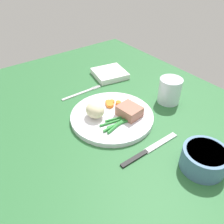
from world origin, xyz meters
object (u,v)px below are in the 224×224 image
at_px(fork, 82,93).
at_px(water_glass, 169,92).
at_px(salad_bowl, 204,158).
at_px(napkin, 110,74).
at_px(dinner_plate, 112,116).
at_px(meat_portion, 129,111).
at_px(knife, 149,150).

xyz_separation_m(fork, water_glass, (0.23, 0.22, 0.04)).
xyz_separation_m(salad_bowl, napkin, (-0.53, 0.10, -0.02)).
distance_m(dinner_plate, napkin, 0.29).
distance_m(water_glass, salad_bowl, 0.30).
bearing_deg(water_glass, meat_portion, -91.44).
bearing_deg(dinner_plate, meat_portion, 49.40).
relative_size(water_glass, salad_bowl, 0.79).
relative_size(dinner_plate, fork, 1.62).
distance_m(knife, salad_bowl, 0.14).
bearing_deg(salad_bowl, knife, -150.39).
bearing_deg(knife, dinner_plate, -179.06).
relative_size(meat_portion, knife, 0.34).
bearing_deg(dinner_plate, water_glass, 79.60).
distance_m(dinner_plate, knife, 0.18).
distance_m(knife, napkin, 0.45).
bearing_deg(napkin, dinner_plate, -34.65).
distance_m(fork, knife, 0.37).
height_order(meat_portion, salad_bowl, salad_bowl).
height_order(meat_portion, knife, meat_portion).
height_order(fork, water_glass, water_glass).
height_order(knife, salad_bowl, salad_bowl).
bearing_deg(water_glass, napkin, -168.26).
xyz_separation_m(dinner_plate, water_glass, (0.04, 0.22, 0.03)).
bearing_deg(knife, napkin, 159.84).
bearing_deg(salad_bowl, fork, -171.95).
bearing_deg(napkin, water_glass, 11.74).
distance_m(meat_portion, salad_bowl, 0.26).
bearing_deg(napkin, meat_portion, -24.00).
xyz_separation_m(water_glass, salad_bowl, (0.26, -0.16, -0.01)).
height_order(dinner_plate, napkin, napkin).
xyz_separation_m(meat_portion, water_glass, (0.00, 0.18, 0.01)).
height_order(water_glass, salad_bowl, water_glass).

